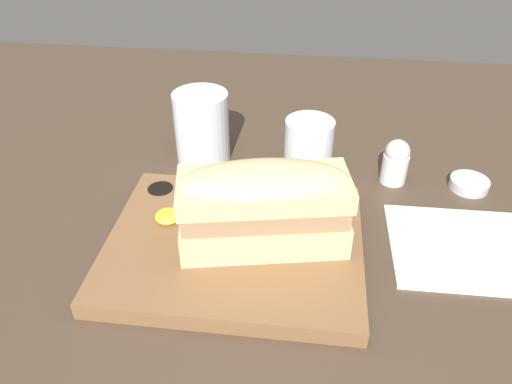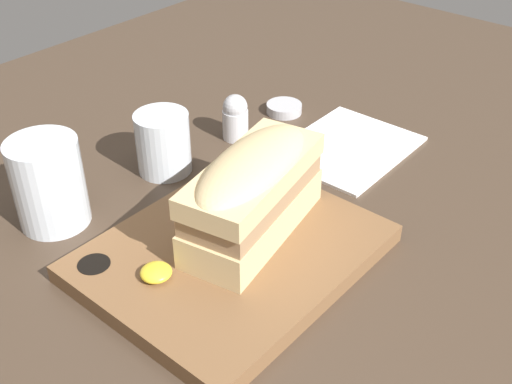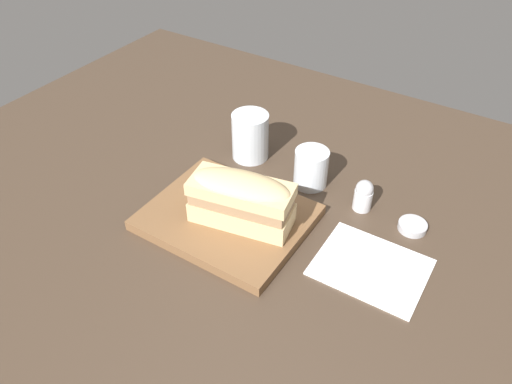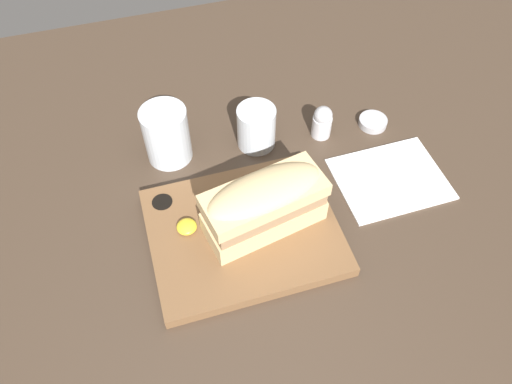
% 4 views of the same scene
% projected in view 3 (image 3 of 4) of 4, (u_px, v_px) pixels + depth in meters
% --- Properties ---
extents(dining_table, '(1.58, 1.22, 0.02)m').
position_uv_depth(dining_table, '(268.00, 228.00, 0.93)').
color(dining_table, '#423326').
rests_on(dining_table, ground).
extents(serving_board, '(0.29, 0.24, 0.02)m').
position_uv_depth(serving_board, '(227.00, 217.00, 0.92)').
color(serving_board, brown).
rests_on(serving_board, dining_table).
extents(sandwich, '(0.19, 0.11, 0.10)m').
position_uv_depth(sandwich, '(241.00, 198.00, 0.87)').
color(sandwich, '#DBBC84').
rests_on(sandwich, serving_board).
extents(mustard_dollop, '(0.03, 0.03, 0.01)m').
position_uv_depth(mustard_dollop, '(199.00, 189.00, 0.96)').
color(mustard_dollop, yellow).
rests_on(mustard_dollop, serving_board).
extents(water_glass, '(0.08, 0.08, 0.10)m').
position_uv_depth(water_glass, '(250.00, 139.00, 1.06)').
color(water_glass, silver).
rests_on(water_glass, dining_table).
extents(wine_glass, '(0.07, 0.07, 0.08)m').
position_uv_depth(wine_glass, '(311.00, 170.00, 1.00)').
color(wine_glass, silver).
rests_on(wine_glass, dining_table).
extents(napkin, '(0.18, 0.15, 0.00)m').
position_uv_depth(napkin, '(372.00, 266.00, 0.84)').
color(napkin, white).
rests_on(napkin, dining_table).
extents(salt_shaker, '(0.04, 0.04, 0.06)m').
position_uv_depth(salt_shaker, '(363.00, 195.00, 0.94)').
color(salt_shaker, silver).
rests_on(salt_shaker, dining_table).
extents(condiment_dish, '(0.05, 0.05, 0.01)m').
position_uv_depth(condiment_dish, '(412.00, 226.00, 0.91)').
color(condiment_dish, '#B2B2B7').
rests_on(condiment_dish, dining_table).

